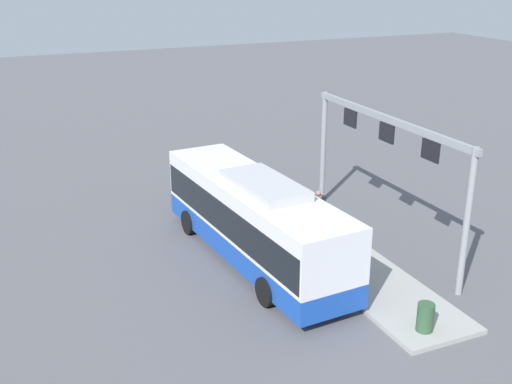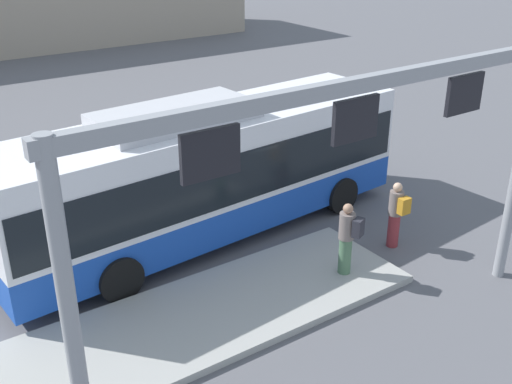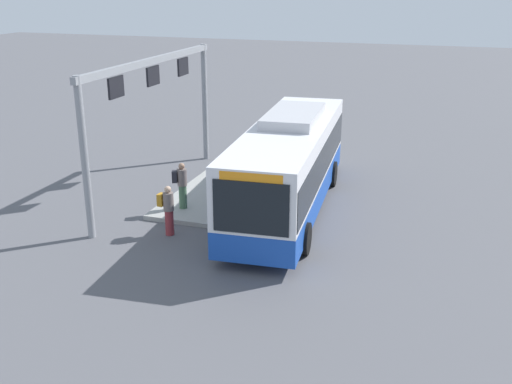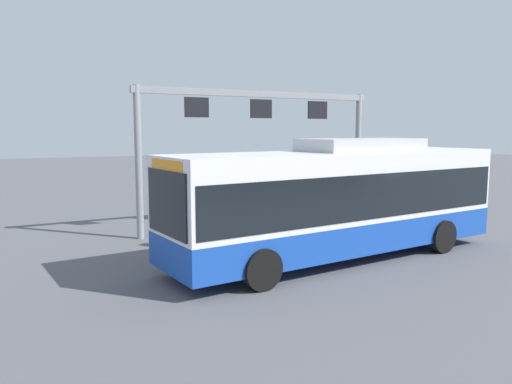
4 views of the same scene
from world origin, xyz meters
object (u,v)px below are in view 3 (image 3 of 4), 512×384
trash_bin (271,142)px  person_waiting_near (181,184)px  bus_main (289,162)px  person_boarding (168,209)px

trash_bin → person_waiting_near: bearing=-5.8°
bus_main → trash_bin: 7.32m
bus_main → trash_bin: size_ratio=11.96×
person_waiting_near → trash_bin: (-8.11, 0.83, -0.44)m
bus_main → person_boarding: (3.36, -3.08, -0.92)m
trash_bin → bus_main: bearing=21.9°
bus_main → trash_bin: bearing=-162.5°
trash_bin → person_boarding: bearing=-2.3°
person_waiting_near → bus_main: bearing=-1.0°
person_boarding → person_waiting_near: 2.01m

